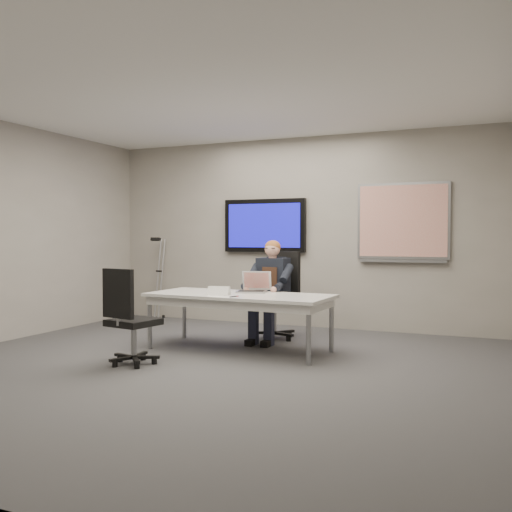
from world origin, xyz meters
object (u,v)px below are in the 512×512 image
at_px(office_chair_far, 277,311).
at_px(laptop, 254,287).
at_px(seated_person, 268,301).
at_px(office_chair_near, 131,335).
at_px(conference_table, 239,300).

bearing_deg(office_chair_far, laptop, -76.70).
xyz_separation_m(office_chair_far, laptop, (-0.05, -0.62, 0.37)).
height_order(office_chair_far, seated_person, seated_person).
xyz_separation_m(office_chair_far, office_chair_near, (-0.83, -2.03, -0.04)).
xyz_separation_m(office_chair_near, laptop, (0.78, 1.41, 0.41)).
relative_size(office_chair_near, laptop, 2.46).
distance_m(office_chair_near, seated_person, 1.97).
relative_size(office_chair_far, office_chair_near, 1.13).
bearing_deg(seated_person, office_chair_far, 91.87).
bearing_deg(seated_person, office_chair_near, -109.22).
distance_m(seated_person, laptop, 0.43).
height_order(conference_table, office_chair_far, office_chair_far).
height_order(office_chair_near, seated_person, seated_person).
bearing_deg(office_chair_near, conference_table, -111.69).
height_order(conference_table, office_chair_near, office_chair_near).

